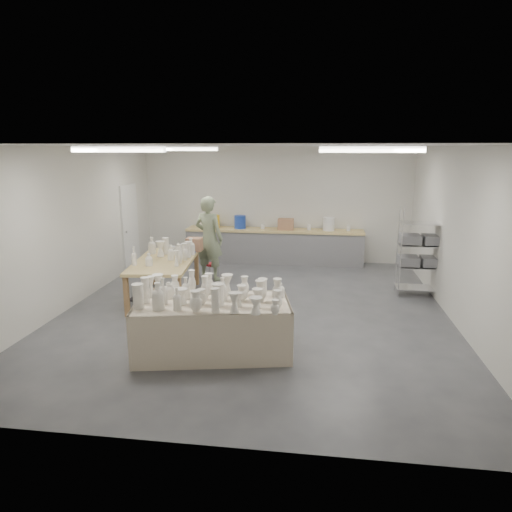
# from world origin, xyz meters

# --- Properties ---
(room) EXTENTS (8.00, 8.02, 3.00)m
(room) POSITION_xyz_m (-0.11, 0.08, 2.06)
(room) COLOR #424449
(room) RESTS_ON ground
(back_counter) EXTENTS (4.60, 0.60, 1.24)m
(back_counter) POSITION_xyz_m (-0.01, 3.68, 0.49)
(back_counter) COLOR tan
(back_counter) RESTS_ON ground
(wire_shelf) EXTENTS (0.88, 0.48, 1.80)m
(wire_shelf) POSITION_xyz_m (3.20, 1.40, 0.92)
(wire_shelf) COLOR silver
(wire_shelf) RESTS_ON ground
(drying_table) EXTENTS (2.40, 1.48, 1.16)m
(drying_table) POSITION_xyz_m (-0.37, -1.86, 0.45)
(drying_table) COLOR olive
(drying_table) RESTS_ON ground
(work_table) EXTENTS (1.31, 2.27, 1.19)m
(work_table) POSITION_xyz_m (-1.81, 0.57, 0.83)
(work_table) COLOR tan
(work_table) RESTS_ON ground
(rug) EXTENTS (1.00, 0.70, 0.02)m
(rug) POSITION_xyz_m (-2.08, 0.53, 0.01)
(rug) COLOR black
(rug) RESTS_ON ground
(cat) EXTENTS (0.48, 0.39, 0.18)m
(cat) POSITION_xyz_m (-2.06, 0.51, 0.11)
(cat) COLOR white
(cat) RESTS_ON rug
(potter) EXTENTS (0.81, 0.67, 1.92)m
(potter) POSITION_xyz_m (-1.32, 1.93, 0.96)
(potter) COLOR gray
(potter) RESTS_ON ground
(red_stool) EXTENTS (0.37, 0.37, 0.30)m
(red_stool) POSITION_xyz_m (-1.32, 2.20, 0.27)
(red_stool) COLOR #AB1821
(red_stool) RESTS_ON ground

